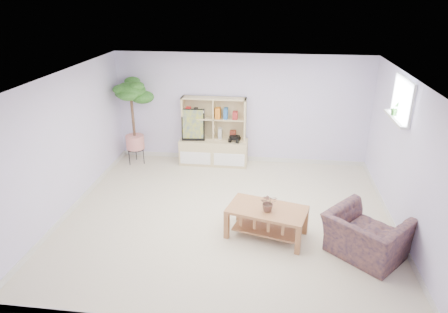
# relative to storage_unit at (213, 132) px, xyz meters

# --- Properties ---
(floor) EXTENTS (5.50, 5.00, 0.01)m
(floor) POSITION_rel_storage_unit_xyz_m (0.57, -2.24, -0.74)
(floor) COLOR beige
(floor) RESTS_ON ground
(ceiling) EXTENTS (5.50, 5.00, 0.01)m
(ceiling) POSITION_rel_storage_unit_xyz_m (0.57, -2.24, 1.66)
(ceiling) COLOR white
(ceiling) RESTS_ON walls
(walls) EXTENTS (5.51, 5.01, 2.40)m
(walls) POSITION_rel_storage_unit_xyz_m (0.57, -2.24, 0.46)
(walls) COLOR #D8CFFC
(walls) RESTS_ON floor
(baseboard) EXTENTS (5.50, 5.00, 0.10)m
(baseboard) POSITION_rel_storage_unit_xyz_m (0.57, -2.24, -0.69)
(baseboard) COLOR silver
(baseboard) RESTS_ON floor
(window) EXTENTS (0.10, 0.98, 0.68)m
(window) POSITION_rel_storage_unit_xyz_m (3.30, -1.64, 1.26)
(window) COLOR white
(window) RESTS_ON walls
(window_sill) EXTENTS (0.14, 1.00, 0.04)m
(window_sill) POSITION_rel_storage_unit_xyz_m (3.24, -1.64, 0.94)
(window_sill) COLOR silver
(window_sill) RESTS_ON walls
(storage_unit) EXTENTS (1.49, 0.50, 1.49)m
(storage_unit) POSITION_rel_storage_unit_xyz_m (0.00, 0.00, 0.00)
(storage_unit) COLOR #CFBC7F
(storage_unit) RESTS_ON floor
(poster) EXTENTS (0.51, 0.16, 0.69)m
(poster) POSITION_rel_storage_unit_xyz_m (-0.44, -0.05, 0.16)
(poster) COLOR yellow
(poster) RESTS_ON storage_unit
(toy_truck) EXTENTS (0.34, 0.27, 0.16)m
(toy_truck) POSITION_rel_storage_unit_xyz_m (0.47, -0.06, -0.11)
(toy_truck) COLOR black
(toy_truck) RESTS_ON storage_unit
(coffee_table) EXTENTS (1.32, 0.93, 0.49)m
(coffee_table) POSITION_rel_storage_unit_xyz_m (1.25, -2.72, -0.50)
(coffee_table) COLOR #A25F33
(coffee_table) RESTS_ON floor
(table_plant) EXTENTS (0.29, 0.26, 0.28)m
(table_plant) POSITION_rel_storage_unit_xyz_m (1.26, -2.79, -0.11)
(table_plant) COLOR #20721E
(table_plant) RESTS_ON coffee_table
(floor_tree) EXTENTS (0.81, 0.81, 1.91)m
(floor_tree) POSITION_rel_storage_unit_xyz_m (-1.73, -0.19, 0.21)
(floor_tree) COLOR #14480D
(floor_tree) RESTS_ON floor
(armchair) EXTENTS (1.36, 1.35, 0.76)m
(armchair) POSITION_rel_storage_unit_xyz_m (2.67, -3.06, -0.36)
(armchair) COLOR #161735
(armchair) RESTS_ON floor
(sill_plant) EXTENTS (0.16, 0.14, 0.24)m
(sill_plant) POSITION_rel_storage_unit_xyz_m (3.24, -1.51, 1.07)
(sill_plant) COLOR #14480D
(sill_plant) RESTS_ON window_sill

